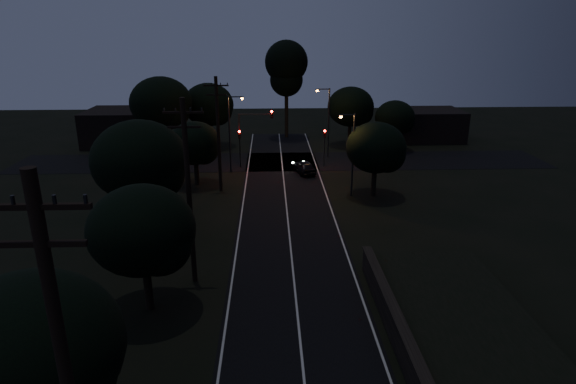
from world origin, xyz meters
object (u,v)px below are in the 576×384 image
signal_left (240,142)px  streetlight_c (351,149)px  streetlight_a (231,129)px  streetlight_b (327,118)px  car (304,167)px  utility_pole_mid (189,191)px  utility_pole_far (218,133)px  tall_pine (286,68)px  signal_right (324,141)px  signal_mast (255,128)px

signal_left → streetlight_c: 14.52m
streetlight_a → streetlight_b: same height
streetlight_b → streetlight_a: bearing=-150.5°
car → utility_pole_mid: bearing=54.6°
utility_pole_far → signal_left: bearing=80.1°
streetlight_b → streetlight_c: size_ratio=1.07×
streetlight_a → utility_pole_mid: bearing=-91.7°
tall_pine → car: 19.70m
utility_pole_mid → signal_right: size_ratio=2.68×
utility_pole_mid → streetlight_a: bearing=88.3°
utility_pole_mid → signal_mast: bearing=83.0°
streetlight_b → signal_right: bearing=-100.0°
tall_pine → streetlight_c: bearing=-79.1°
signal_mast → streetlight_c: streetlight_c is taller
streetlight_a → car: 8.51m
signal_right → signal_mast: bearing=180.0°
streetlight_c → car: bearing=116.2°
tall_pine → signal_left: (-5.60, -15.01, -6.53)m
signal_left → streetlight_a: (-0.71, -1.99, 1.80)m
streetlight_a → streetlight_c: bearing=-35.7°
utility_pole_mid → tall_pine: (7.00, 40.00, 3.63)m
utility_pole_far → tall_pine: bearing=73.1°
signal_left → streetlight_c: streetlight_c is taller
signal_right → streetlight_c: streetlight_c is taller
streetlight_a → car: streetlight_a is taller
signal_left → signal_right: same height
tall_pine → signal_mast: 16.31m
signal_left → car: signal_left is taller
utility_pole_far → signal_left: (1.40, 7.99, -2.65)m
tall_pine → streetlight_a: tall_pine is taller
utility_pole_mid → streetlight_b: (11.31, 29.00, -1.10)m
streetlight_a → streetlight_c: (11.14, -8.00, -0.29)m
utility_pole_mid → streetlight_b: utility_pole_mid is taller
utility_pole_mid → streetlight_b: bearing=68.7°
utility_pole_far → car: 10.92m
utility_pole_far → signal_mast: bearing=68.9°
car → signal_right: bearing=-147.8°
tall_pine → streetlight_b: bearing=-68.6°
signal_left → utility_pole_far: bearing=-99.9°
utility_pole_far → streetlight_b: bearing=46.7°
signal_mast → streetlight_b: streetlight_b is taller
signal_mast → car: 6.82m
utility_pole_far → streetlight_a: 6.10m
signal_right → streetlight_c: size_ratio=0.55×
utility_pole_mid → streetlight_c: 19.15m
signal_mast → streetlight_b: 9.15m
signal_mast → streetlight_c: 13.28m
utility_pole_mid → car: (8.20, 22.37, -5.06)m
signal_left → signal_mast: 2.26m
signal_mast → utility_pole_far: bearing=-111.1°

